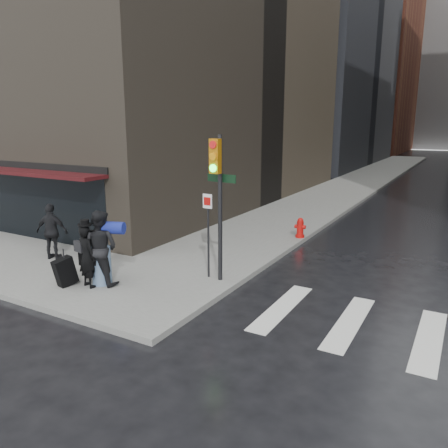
# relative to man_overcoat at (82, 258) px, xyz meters

# --- Properties ---
(ground) EXTENTS (140.00, 140.00, 0.00)m
(ground) POSITION_rel_man_overcoat_xyz_m (1.35, 0.58, -0.90)
(ground) COLOR black
(ground) RESTS_ON ground
(sidewalk_left) EXTENTS (4.00, 50.00, 0.15)m
(sidewalk_left) POSITION_rel_man_overcoat_xyz_m (1.35, 27.58, -0.83)
(sidewalk_left) COLOR slate
(sidewalk_left) RESTS_ON ground
(bldg_left_far) EXTENTS (22.00, 20.00, 26.00)m
(bldg_left_far) POSITION_rel_man_overcoat_xyz_m (-11.65, 62.58, 12.10)
(bldg_left_far) COLOR brown
(bldg_left_far) RESTS_ON ground
(storefront) EXTENTS (8.40, 1.11, 2.83)m
(storefront) POSITION_rel_man_overcoat_xyz_m (-5.65, 2.48, 0.92)
(storefront) COLOR black
(storefront) RESTS_ON ground
(man_overcoat) EXTENTS (1.09, 0.86, 1.80)m
(man_overcoat) POSITION_rel_man_overcoat_xyz_m (0.00, 0.00, 0.00)
(man_overcoat) COLOR black
(man_overcoat) RESTS_ON ground
(man_jeans) EXTENTS (1.44, 0.90, 1.97)m
(man_jeans) POSITION_rel_man_overcoat_xyz_m (0.27, 0.38, 0.24)
(man_jeans) COLOR black
(man_jeans) RESTS_ON ground
(man_greycoat) EXTENTS (1.10, 0.74, 1.74)m
(man_greycoat) POSITION_rel_man_overcoat_xyz_m (-2.63, 1.23, 0.12)
(man_greycoat) COLOR black
(man_greycoat) RESTS_ON ground
(traffic_light) EXTENTS (0.96, 0.46, 3.85)m
(traffic_light) POSITION_rel_man_overcoat_xyz_m (2.78, 2.08, 1.73)
(traffic_light) COLOR black
(traffic_light) RESTS_ON ground
(fire_hydrant) EXTENTS (0.42, 0.32, 0.74)m
(fire_hydrant) POSITION_rel_man_overcoat_xyz_m (3.15, 7.49, -0.42)
(fire_hydrant) COLOR #B60E0B
(fire_hydrant) RESTS_ON ground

